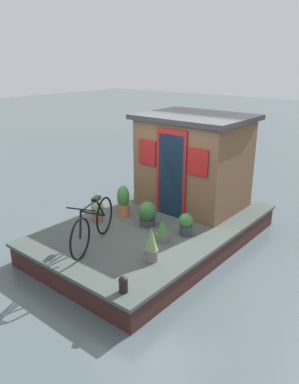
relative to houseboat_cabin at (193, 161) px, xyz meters
name	(u,v)px	position (x,y,z in m)	size (l,w,h in m)	color
ground_plane	(156,243)	(-1.29, 0.00, -1.46)	(60.00, 60.00, 0.00)	#4C5B60
houseboat_deck	(156,233)	(-1.29, 0.00, -1.23)	(4.81, 2.97, 0.45)	#424C47
houseboat_cabin	(193,161)	(0.00, 0.00, 0.00)	(1.80, 2.26, 2.00)	brown
bicycle	(93,224)	(-2.73, 0.25, -0.62)	(1.57, 0.74, 0.84)	black
potted_plant_lavender	(147,214)	(-1.50, 0.05, -0.77)	(0.36, 0.36, 0.49)	#38383D
potted_plant_basil	(151,245)	(-2.51, -0.88, -0.73)	(0.22, 0.22, 0.59)	slate
potted_plant_rosemary	(162,231)	(-1.85, -0.59, -0.80)	(0.23, 0.23, 0.43)	slate
potted_plant_thyme	(123,201)	(-1.42, 0.76, -0.70)	(0.26, 0.26, 0.65)	#B2603D
potted_plant_sage	(97,210)	(-1.97, 0.96, -0.78)	(0.25, 0.25, 0.42)	#935138
potted_plant_ivy	(186,224)	(-1.37, -0.76, -0.79)	(0.26, 0.26, 0.42)	#38383D
mooring_bollard	(123,284)	(-3.44, -1.14, -0.88)	(0.14, 0.14, 0.25)	black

